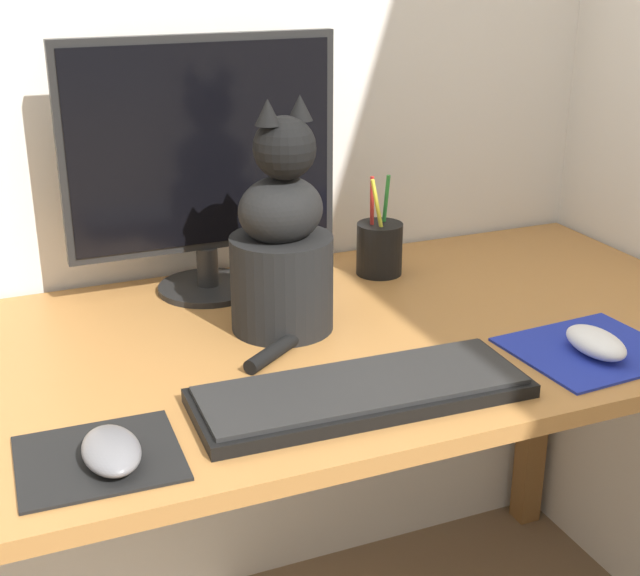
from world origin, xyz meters
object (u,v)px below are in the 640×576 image
monitor (203,160)px  computer_mouse_left (111,450)px  keyboard (364,391)px  pen_cup (379,248)px  computer_mouse_right (596,343)px  cat (282,247)px

monitor → computer_mouse_left: (-0.25, -0.48, -0.21)m
keyboard → pen_cup: 0.47m
computer_mouse_right → computer_mouse_left: bearing=-178.3°
computer_mouse_left → monitor: bearing=62.5°
keyboard → cat: 0.28m
cat → pen_cup: 0.30m
computer_mouse_right → cat: (-0.38, 0.27, 0.11)m
computer_mouse_left → pen_cup: (0.56, 0.45, 0.03)m
computer_mouse_right → pen_cup: 0.45m
monitor → computer_mouse_right: size_ratio=4.13×
monitor → keyboard: size_ratio=1.02×
keyboard → computer_mouse_right: bearing=0.1°
computer_mouse_right → cat: cat is taller
keyboard → computer_mouse_right: 0.36m
computer_mouse_left → keyboard: bearing=5.5°
monitor → computer_mouse_right: bearing=-46.6°
cat → computer_mouse_left: bearing=-154.6°
pen_cup → computer_mouse_right: bearing=-72.6°
computer_mouse_left → pen_cup: bearing=38.8°
keyboard → cat: cat is taller
keyboard → pen_cup: (0.23, 0.42, 0.04)m
monitor → keyboard: 0.51m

